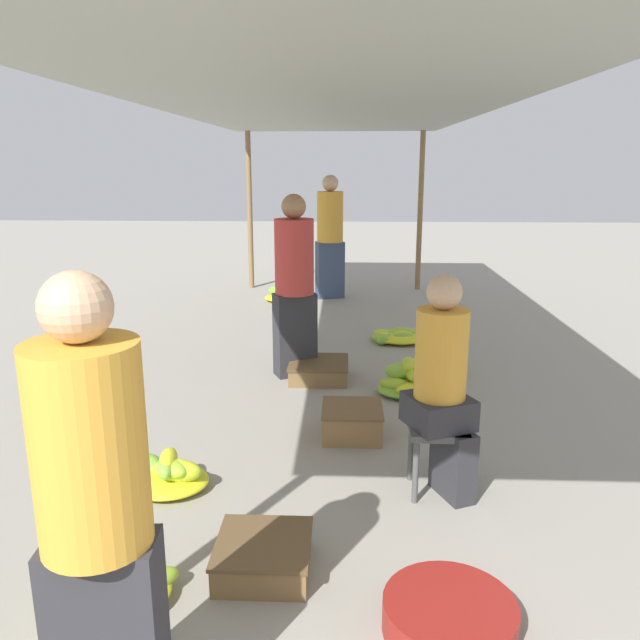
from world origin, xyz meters
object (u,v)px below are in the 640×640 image
crate_near (319,370)px  stool (437,438)px  banana_pile_left_2 (285,295)px  crate_far (352,421)px  banana_pile_right_1 (397,337)px  shopper_walking_mid (330,235)px  vendor_seated (443,383)px  shopper_walking_far (294,284)px  basin_black (449,617)px  vendor_foreground (96,517)px  banana_pile_left_0 (113,591)px  banana_pile_left_1 (167,474)px  banana_pile_right_0 (440,362)px  crate_mid (264,556)px  banana_pile_right_2 (406,383)px

crate_near → stool: bearing=-68.3°
banana_pile_left_2 → crate_far: (0.93, -4.52, 0.02)m
banana_pile_right_1 → shopper_walking_mid: size_ratio=0.36×
vendor_seated → shopper_walking_far: bearing=116.0°
stool → basin_black: bearing=-94.8°
vendor_foreground → crate_near: bearing=81.7°
vendor_seated → banana_pile_left_0: (-1.60, -1.06, -0.63)m
basin_black → vendor_foreground: bearing=-156.2°
banana_pile_left_1 → shopper_walking_mid: 5.70m
vendor_foreground → crate_far: bearing=71.4°
banana_pile_left_0 → banana_pile_left_1: banana_pile_left_1 is taller
vendor_seated → crate_near: size_ratio=2.47×
banana_pile_left_0 → banana_pile_right_0: size_ratio=1.17×
basin_black → banana_pile_right_0: banana_pile_right_0 is taller
crate_mid → crate_far: bearing=74.3°
banana_pile_left_1 → vendor_seated: bearing=0.9°
banana_pile_right_2 → crate_mid: size_ratio=1.06×
vendor_foreground → banana_pile_left_1: bearing=100.0°
banana_pile_right_1 → crate_near: bearing=-123.0°
banana_pile_left_1 → banana_pile_right_2: (1.59, 1.64, 0.02)m
vendor_seated → crate_near: (-0.81, 1.99, -0.61)m
banana_pile_left_0 → banana_pile_right_0: 3.73m
banana_pile_left_1 → banana_pile_left_2: banana_pile_left_2 is taller
banana_pile_right_0 → crate_far: banana_pile_right_0 is taller
stool → banana_pile_left_2: 5.47m
banana_pile_left_2 → shopper_walking_mid: shopper_walking_mid is taller
crate_near → shopper_walking_far: bearing=151.9°
vendor_foreground → banana_pile_left_2: (-0.09, 6.99, -0.76)m
banana_pile_left_0 → banana_pile_right_2: (1.55, 2.67, 0.04)m
crate_far → vendor_seated: bearing=-56.5°
vendor_seated → shopper_walking_mid: (-0.80, 5.55, 0.22)m
banana_pile_right_0 → banana_pile_right_1: bearing=105.8°
banana_pile_right_0 → basin_black: bearing=-97.5°
shopper_walking_mid → shopper_walking_far: (-0.23, -3.44, -0.05)m
banana_pile_right_2 → shopper_walking_far: shopper_walking_far is taller
crate_mid → crate_near: bearing=87.0°
banana_pile_left_2 → banana_pile_right_1: (1.45, -2.04, -0.03)m
banana_pile_left_1 → crate_near: size_ratio=0.97×
banana_pile_left_1 → crate_near: 2.18m
shopper_walking_mid → banana_pile_right_0: bearing=-71.8°
basin_black → crate_mid: (-0.84, 0.37, 0.01)m
banana_pile_left_1 → banana_pile_right_1: 3.67m
crate_far → banana_pile_right_1: bearing=78.1°
shopper_walking_far → vendor_foreground: bearing=-94.7°
banana_pile_left_2 → crate_mid: bearing=-85.4°
banana_pile_right_2 → shopper_walking_mid: 4.09m
banana_pile_right_2 → shopper_walking_mid: bearing=100.8°
vendor_foreground → banana_pile_right_2: vendor_foreground is taller
stool → vendor_seated: vendor_seated is taller
banana_pile_right_2 → crate_far: size_ratio=1.11×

